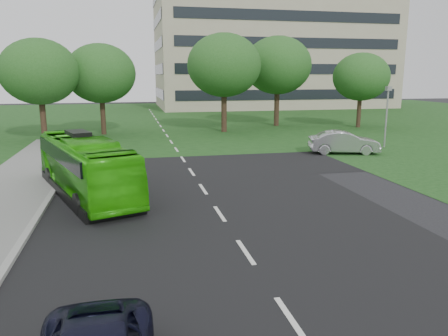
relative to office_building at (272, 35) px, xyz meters
name	(u,v)px	position (x,y,z in m)	size (l,w,h in m)	color
ground	(231,231)	(-21.96, -61.96, -12.50)	(160.00, 160.00, 0.00)	black
street_surfaces	(166,141)	(-22.34, -39.21, -12.47)	(120.00, 120.00, 0.15)	black
office_building	(272,35)	(0.00, 0.00, 0.00)	(40.10, 20.10, 25.00)	tan
tree_park_a	(39,72)	(-32.48, -36.91, -6.70)	(6.43, 6.43, 8.55)	black
tree_park_b	(101,74)	(-27.73, -33.71, -6.83)	(6.42, 6.42, 8.41)	black
tree_park_c	(224,65)	(-16.15, -34.27, -6.04)	(7.16, 7.16, 9.52)	black
tree_park_d	(278,65)	(-9.29, -30.23, -5.93)	(7.34, 7.34, 9.70)	black
tree_park_e	(361,77)	(-1.17, -33.65, -7.15)	(5.90, 5.90, 7.87)	black
bus	(85,166)	(-27.46, -55.70, -11.15)	(2.28, 9.72, 2.71)	#2CB90D
sedan	(344,142)	(-10.40, -48.13, -11.69)	(1.71, 4.92, 1.62)	#ADACB1
camera_pole	(387,108)	(-5.96, -46.27, -9.47)	(0.46, 0.42, 4.70)	gray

